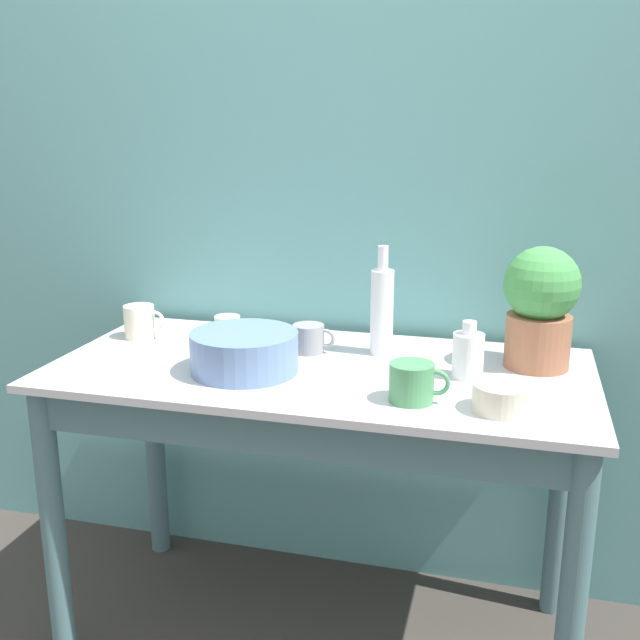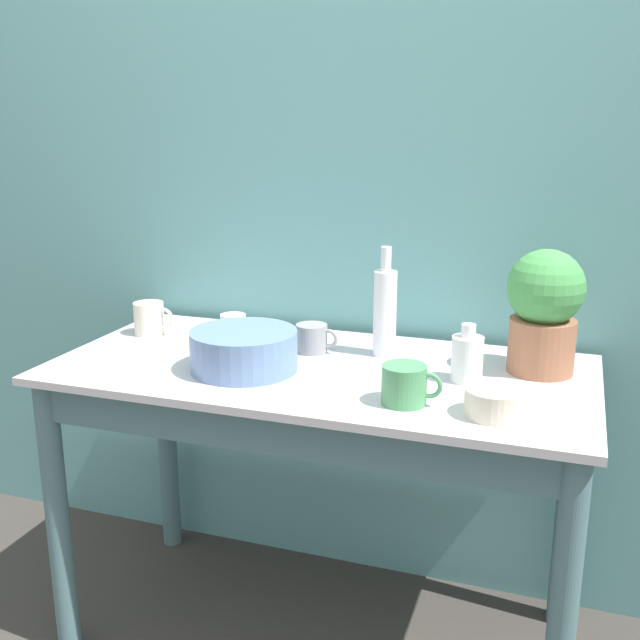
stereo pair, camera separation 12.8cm
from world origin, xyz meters
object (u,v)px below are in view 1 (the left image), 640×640
at_px(mug_green, 412,382).
at_px(mug_grey, 309,338).
at_px(mug_white, 229,331).
at_px(potted_plant, 540,304).
at_px(bowl_wash_large, 244,352).
at_px(bottle_tall, 382,310).
at_px(bowl_small_cream, 502,398).
at_px(bottle_short, 468,354).
at_px(mug_cream, 140,322).

bearing_deg(mug_green, mug_grey, 137.73).
xyz_separation_m(mug_grey, mug_white, (-0.23, 0.00, 0.00)).
relative_size(potted_plant, bowl_wash_large, 1.15).
relative_size(potted_plant, bottle_tall, 1.06).
bearing_deg(mug_white, potted_plant, 1.69).
height_order(mug_green, bowl_small_cream, mug_green).
xyz_separation_m(bottle_short, mug_green, (-0.11, -0.19, -0.01)).
height_order(potted_plant, mug_green, potted_plant).
distance_m(mug_grey, bowl_small_cream, 0.59).
xyz_separation_m(bottle_tall, mug_green, (0.13, -0.32, -0.08)).
xyz_separation_m(potted_plant, mug_white, (-0.81, -0.02, -0.12)).
relative_size(mug_green, bowl_small_cream, 1.04).
height_order(bowl_wash_large, mug_green, bowl_wash_large).
distance_m(bottle_short, bowl_small_cream, 0.22).
distance_m(bottle_tall, mug_cream, 0.69).
bearing_deg(mug_cream, potted_plant, 1.13).
bearing_deg(mug_white, mug_cream, 179.44).
height_order(bottle_tall, mug_white, bottle_tall).
distance_m(bowl_wash_large, mug_grey, 0.22).
xyz_separation_m(bottle_short, mug_grey, (-0.42, 0.10, -0.02)).
relative_size(mug_white, mug_cream, 0.84).
relative_size(mug_grey, mug_white, 1.12).
xyz_separation_m(mug_white, mug_cream, (-0.27, 0.00, 0.01)).
height_order(bowl_wash_large, bottle_short, bottle_short).
distance_m(bottle_short, mug_green, 0.22).
relative_size(bowl_wash_large, mug_cream, 2.17).
relative_size(potted_plant, mug_cream, 2.50).
bearing_deg(bowl_wash_large, mug_white, 121.23).
xyz_separation_m(potted_plant, bottle_short, (-0.16, -0.13, -0.10)).
xyz_separation_m(mug_grey, mug_cream, (-0.50, 0.01, 0.01)).
xyz_separation_m(potted_plant, bottle_tall, (-0.39, 0.01, -0.04)).
bearing_deg(mug_white, bowl_wash_large, -58.77).
height_order(bottle_tall, mug_grey, bottle_tall).
distance_m(potted_plant, mug_grey, 0.60).
bearing_deg(mug_green, bowl_wash_large, 167.61).
relative_size(bottle_tall, mug_white, 2.80).
relative_size(bowl_wash_large, bottle_short, 1.89).
bearing_deg(mug_white, bowl_small_cream, -21.92).
height_order(bowl_wash_large, bowl_small_cream, bowl_wash_large).
bearing_deg(mug_green, bottle_short, 60.91).
xyz_separation_m(mug_white, bowl_small_cream, (0.74, -0.30, -0.01)).
relative_size(bottle_tall, bowl_small_cream, 2.26).
distance_m(mug_green, mug_white, 0.62).
relative_size(bottle_tall, mug_green, 2.16).
height_order(potted_plant, bottle_short, potted_plant).
xyz_separation_m(potted_plant, mug_cream, (-1.08, -0.02, -0.11)).
xyz_separation_m(bowl_wash_large, bowl_small_cream, (0.62, -0.10, -0.02)).
bearing_deg(bottle_short, bowl_small_cream, -66.02).
bearing_deg(mug_cream, bottle_short, -6.46).
xyz_separation_m(bottle_tall, mug_white, (-0.42, -0.03, -0.08)).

